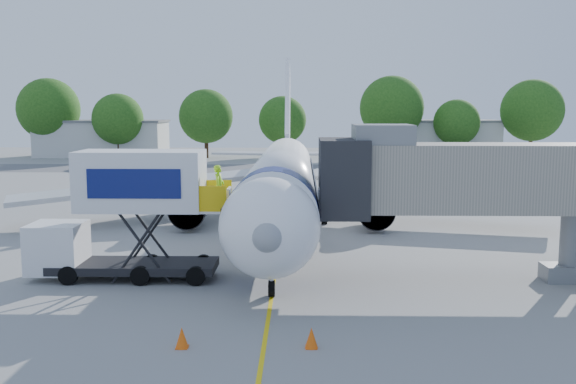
{
  "coord_description": "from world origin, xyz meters",
  "views": [
    {
      "loc": [
        1.13,
        -33.67,
        7.36
      ],
      "look_at": [
        0.5,
        -2.75,
        3.2
      ],
      "focal_mm": 40.0,
      "sensor_mm": 36.0,
      "label": 1
    }
  ],
  "objects_px": {
    "aircraft": "(282,181)",
    "catering_hiloader": "(127,215)",
    "ground_tug": "(177,350)",
    "jet_bridge": "(466,179)"
  },
  "relations": [
    {
      "from": "catering_hiloader",
      "to": "ground_tug",
      "type": "distance_m",
      "value": 10.98
    },
    {
      "from": "catering_hiloader",
      "to": "ground_tug",
      "type": "relative_size",
      "value": 2.1
    },
    {
      "from": "aircraft",
      "to": "catering_hiloader",
      "type": "xyz_separation_m",
      "value": [
        -6.26,
        -11.12,
        -0.19
      ]
    },
    {
      "from": "jet_bridge",
      "to": "catering_hiloader",
      "type": "height_order",
      "value": "jet_bridge"
    },
    {
      "from": "catering_hiloader",
      "to": "ground_tug",
      "type": "height_order",
      "value": "catering_hiloader"
    },
    {
      "from": "aircraft",
      "to": "jet_bridge",
      "type": "relative_size",
      "value": 2.71
    },
    {
      "from": "jet_bridge",
      "to": "catering_hiloader",
      "type": "bearing_deg",
      "value": -179.99
    },
    {
      "from": "jet_bridge",
      "to": "ground_tug",
      "type": "bearing_deg",
      "value": -135.6
    },
    {
      "from": "catering_hiloader",
      "to": "jet_bridge",
      "type": "bearing_deg",
      "value": 0.01
    },
    {
      "from": "jet_bridge",
      "to": "ground_tug",
      "type": "xyz_separation_m",
      "value": [
        -10.24,
        -10.02,
        -3.57
      ]
    }
  ]
}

